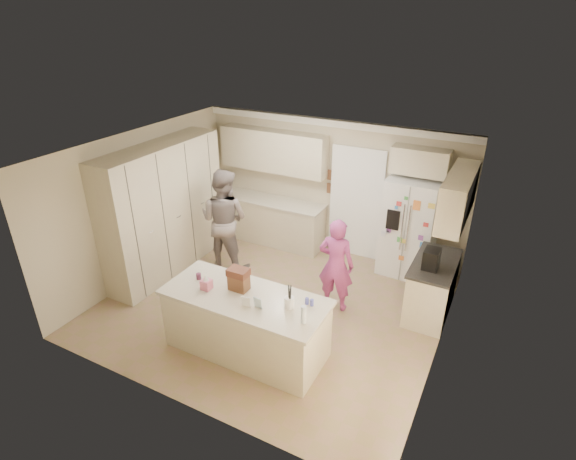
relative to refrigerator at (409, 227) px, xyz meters
The scene contains 41 objects.
floor 2.78m from the refrigerator, 128.37° to the right, with size 5.20×4.60×0.02m, color #93745A.
ceiling 3.14m from the refrigerator, 128.37° to the right, with size 5.20×4.60×0.02m, color white.
wall_back 1.70m from the refrigerator, behind, with size 5.20×0.02×2.60m, color beige.
wall_front 4.68m from the refrigerator, 110.48° to the right, with size 5.20×0.02×2.60m, color beige.
wall_left 4.73m from the refrigerator, 154.08° to the right, with size 0.02×4.60×2.60m, color beige.
wall_right 2.32m from the refrigerator, 64.63° to the right, with size 0.02×4.60×2.60m, color beige.
crown_back 2.32m from the refrigerator, behind, with size 5.20×0.08×0.12m, color white.
pantry_bank 4.36m from the refrigerator, 154.67° to the right, with size 0.60×2.60×2.35m, color beige.
back_base_cab 2.82m from the refrigerator, behind, with size 2.20×0.60×0.88m, color beige.
back_countertop 2.78m from the refrigerator, behind, with size 2.24×0.63×0.04m, color beige.
back_upper_cab 2.96m from the refrigerator, behind, with size 2.20×0.35×0.80m, color beige.
doorway_opening 1.11m from the refrigerator, 168.59° to the left, with size 0.90×0.06×2.10m, color black.
doorway_casing 1.11m from the refrigerator, behind, with size 1.02×0.03×2.22m, color white.
wall_frame_upper 1.75m from the refrigerator, behind, with size 0.15×0.02×0.20m, color brown.
wall_frame_lower 1.67m from the refrigerator, behind, with size 0.15×0.02×0.20m, color brown.
refrigerator is the anchor object (origin of this frame).
fridge_seam 0.36m from the refrigerator, 90.00° to the right, with size 0.01×0.02×1.78m, color gray.
fridge_dispenser 0.49m from the refrigerator, 121.08° to the right, with size 0.22×0.03×0.35m, color black.
fridge_handle_l 0.40m from the refrigerator, 97.70° to the right, with size 0.02×0.02×0.85m, color silver.
fridge_handle_r 0.40m from the refrigerator, 82.30° to the right, with size 0.02×0.02×0.85m, color silver.
over_fridge_cab 1.20m from the refrigerator, 74.49° to the left, with size 0.95×0.35×0.45m, color beige.
right_base_cab 1.34m from the refrigerator, 57.84° to the right, with size 0.60×1.20×0.88m, color beige.
right_countertop 1.25m from the refrigerator, 58.22° to the right, with size 0.63×1.24×0.04m, color #2D2B28.
right_upper_cab 1.57m from the refrigerator, 47.39° to the right, with size 0.35×1.50×0.70m, color beige.
coffee_maker 1.41m from the refrigerator, 63.92° to the right, with size 0.22×0.28×0.30m, color black.
island_base 3.50m from the refrigerator, 114.37° to the right, with size 2.20×0.90×0.88m, color beige.
island_top 3.47m from the refrigerator, 114.37° to the right, with size 2.28×0.96×0.05m, color beige.
utensil_crock 3.21m from the refrigerator, 104.11° to the right, with size 0.13×0.13×0.15m, color white.
tissue_box 3.82m from the refrigerator, 121.29° to the right, with size 0.13×0.13×0.14m, color #DD6C8C.
tissue_plume 3.82m from the refrigerator, 121.29° to the right, with size 0.08×0.08×0.08m, color white.
dollhouse_body 3.45m from the refrigerator, 117.33° to the right, with size 0.26×0.18×0.22m, color brown.
dollhouse_roof 3.46m from the refrigerator, 117.33° to the right, with size 0.28×0.20×0.10m, color #592D1E.
jam_jar 3.83m from the refrigerator, 125.66° to the right, with size 0.07×0.07×0.09m, color #59263F.
greeting_card_a 3.60m from the refrigerator, 110.88° to the right, with size 0.12×0.01×0.16m, color white.
greeting_card_b 3.50m from the refrigerator, 108.88° to the right, with size 0.12×0.01×0.16m, color silver.
water_bottle 3.35m from the refrigerator, 98.29° to the right, with size 0.07×0.07×0.24m, color silver.
shaker_salt 3.01m from the refrigerator, 101.76° to the right, with size 0.05×0.05×0.09m, color #4145A6.
shaker_pepper 2.99m from the refrigerator, 100.45° to the right, with size 0.05×0.05×0.09m, color #4145A6.
teen_boy 3.31m from the refrigerator, 156.04° to the right, with size 0.93×0.72×1.91m, color gray.
teen_girl 1.78m from the refrigerator, 114.36° to the right, with size 0.57×0.37×1.57m, color #BD489E.
fridge_magnets 0.36m from the refrigerator, 90.00° to the right, with size 0.76×0.02×1.44m, color tan, non-canonical shape.
Camera 1 is at (3.03, -5.26, 4.38)m, focal length 28.00 mm.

